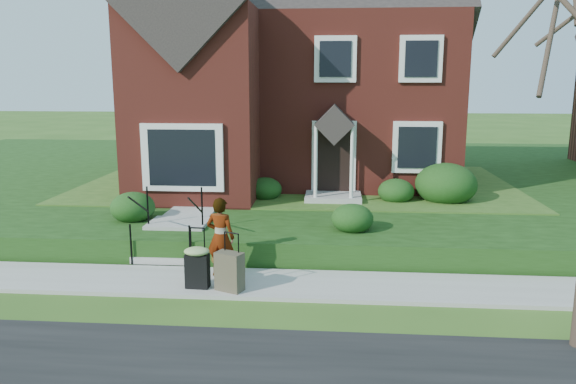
# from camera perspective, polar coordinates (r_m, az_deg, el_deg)

# --- Properties ---
(ground) EXTENTS (120.00, 120.00, 0.00)m
(ground) POSITION_cam_1_polar(r_m,az_deg,el_deg) (11.31, -1.70, -9.52)
(ground) COLOR #2D5119
(ground) RESTS_ON ground
(sidewalk) EXTENTS (60.00, 1.60, 0.08)m
(sidewalk) POSITION_cam_1_polar(r_m,az_deg,el_deg) (11.30, -1.70, -9.33)
(sidewalk) COLOR #9E9B93
(sidewalk) RESTS_ON ground
(terrace) EXTENTS (44.00, 20.00, 0.60)m
(terrace) POSITION_cam_1_polar(r_m,az_deg,el_deg) (21.91, 11.98, 1.31)
(terrace) COLOR #18350E
(terrace) RESTS_ON ground
(walkway) EXTENTS (1.20, 6.00, 0.06)m
(walkway) POSITION_cam_1_polar(r_m,az_deg,el_deg) (16.30, -8.53, -0.81)
(walkway) COLOR #9E9B93
(walkway) RESTS_ON terrace
(main_house) EXTENTS (10.40, 10.20, 9.40)m
(main_house) POSITION_cam_1_polar(r_m,az_deg,el_deg) (20.20, 0.72, 14.86)
(main_house) COLOR maroon
(main_house) RESTS_ON terrace
(front_steps) EXTENTS (1.40, 2.02, 1.50)m
(front_steps) POSITION_cam_1_polar(r_m,az_deg,el_deg) (13.37, -11.57, -4.30)
(front_steps) COLOR #9E9B93
(front_steps) RESTS_ON ground
(foundation_shrubs) EXTENTS (10.30, 4.78, 1.22)m
(foundation_shrubs) POSITION_cam_1_polar(r_m,az_deg,el_deg) (15.74, 4.62, 0.56)
(foundation_shrubs) COLOR black
(foundation_shrubs) RESTS_ON terrace
(woman) EXTENTS (0.67, 0.52, 1.64)m
(woman) POSITION_cam_1_polar(r_m,az_deg,el_deg) (11.47, -6.87, -4.57)
(woman) COLOR #999999
(woman) RESTS_ON sidewalk
(suitcase_black) EXTENTS (0.51, 0.43, 1.18)m
(suitcase_black) POSITION_cam_1_polar(r_m,az_deg,el_deg) (11.00, -9.21, -7.30)
(suitcase_black) COLOR black
(suitcase_black) RESTS_ON sidewalk
(suitcase_olive) EXTENTS (0.59, 0.48, 1.13)m
(suitcase_olive) POSITION_cam_1_polar(r_m,az_deg,el_deg) (10.81, -5.96, -8.02)
(suitcase_olive) COLOR #4A4331
(suitcase_olive) RESTS_ON sidewalk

